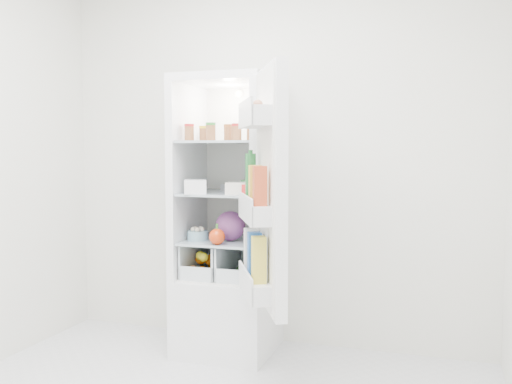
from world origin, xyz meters
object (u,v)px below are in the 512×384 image
(red_cabbage, at_px, (230,226))
(refrigerator, at_px, (230,250))
(mushroom_bowl, at_px, (198,235))
(fridge_door, at_px, (266,194))

(red_cabbage, bearing_deg, refrigerator, 110.88)
(refrigerator, relative_size, red_cabbage, 9.41)
(mushroom_bowl, height_order, fridge_door, fridge_door)
(mushroom_bowl, distance_m, fridge_door, 0.81)
(fridge_door, bearing_deg, mushroom_bowl, 26.37)
(mushroom_bowl, bearing_deg, red_cabbage, 12.87)
(mushroom_bowl, xyz_separation_m, fridge_door, (0.60, -0.45, 0.31))
(mushroom_bowl, relative_size, fridge_door, 0.10)
(refrigerator, bearing_deg, fridge_door, -54.16)
(refrigerator, height_order, red_cabbage, refrigerator)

